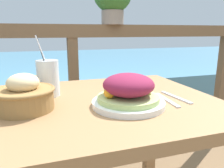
# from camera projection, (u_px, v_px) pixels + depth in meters

# --- Properties ---
(patio_table) EXTENTS (0.90, 0.75, 0.76)m
(patio_table) POSITION_uv_depth(u_px,v_px,m) (102.00, 129.00, 0.89)
(patio_table) COLOR #997047
(patio_table) RESTS_ON ground_plane
(railing_fence) EXTENTS (2.80, 0.08, 1.07)m
(railing_fence) POSITION_uv_depth(u_px,v_px,m) (73.00, 63.00, 1.57)
(railing_fence) COLOR brown
(railing_fence) RESTS_ON ground_plane
(sea_backdrop) EXTENTS (12.00, 4.00, 0.51)m
(sea_backdrop) POSITION_uv_depth(u_px,v_px,m) (55.00, 74.00, 4.01)
(sea_backdrop) COLOR teal
(sea_backdrop) RESTS_ON ground_plane
(salad_plate) EXTENTS (0.26, 0.26, 0.12)m
(salad_plate) POSITION_uv_depth(u_px,v_px,m) (128.00, 92.00, 0.77)
(salad_plate) COLOR white
(salad_plate) RESTS_ON patio_table
(drink_glass) EXTENTS (0.09, 0.09, 0.25)m
(drink_glass) POSITION_uv_depth(u_px,v_px,m) (48.00, 78.00, 0.89)
(drink_glass) COLOR silver
(drink_glass) RESTS_ON patio_table
(bread_basket) EXTENTS (0.20, 0.20, 0.13)m
(bread_basket) POSITION_uv_depth(u_px,v_px,m) (24.00, 95.00, 0.73)
(bread_basket) COLOR olive
(bread_basket) RESTS_ON patio_table
(fork) EXTENTS (0.03, 0.18, 0.00)m
(fork) POSITION_uv_depth(u_px,v_px,m) (167.00, 100.00, 0.85)
(fork) COLOR silver
(fork) RESTS_ON patio_table
(knife) EXTENTS (0.03, 0.18, 0.00)m
(knife) POSITION_uv_depth(u_px,v_px,m) (176.00, 97.00, 0.88)
(knife) COLOR silver
(knife) RESTS_ON patio_table
(orange_near_basket) EXTENTS (0.07, 0.07, 0.07)m
(orange_near_basket) POSITION_uv_depth(u_px,v_px,m) (34.00, 83.00, 0.99)
(orange_near_basket) COLOR orange
(orange_near_basket) RESTS_ON patio_table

